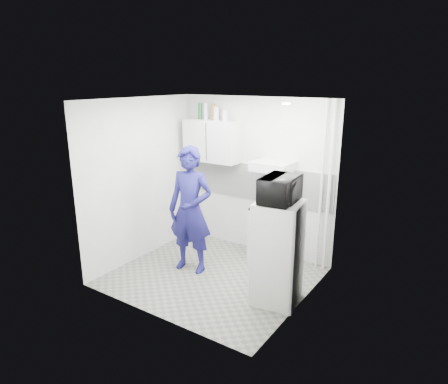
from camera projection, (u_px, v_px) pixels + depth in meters
The scene contains 22 objects.
floor at pixel (213, 276), 6.02m from camera, with size 2.80×2.80×0.00m, color slate.
ceiling at pixel (211, 100), 5.30m from camera, with size 2.80×2.80×0.00m, color white.
wall_back at pixel (255, 176), 6.66m from camera, with size 2.80×2.80×0.00m, color beige.
wall_left at pixel (141, 180), 6.41m from camera, with size 2.60×2.60×0.00m, color beige.
wall_right at pixel (304, 211), 4.91m from camera, with size 2.60×2.60×0.00m, color beige.
person at pixel (190, 210), 5.99m from camera, with size 0.70×0.46×1.93m, color #181657.
stove at pixel (270, 234), 6.47m from camera, with size 0.54×0.54×0.87m, color silver.
fridge at pixel (278, 253), 5.18m from camera, with size 0.57×0.57×1.38m, color silver.
stove_top at pixel (271, 208), 6.34m from camera, with size 0.52×0.52×0.03m, color black.
saucepan at pixel (269, 203), 6.39m from camera, with size 0.16×0.16×0.09m, color silver.
microwave at pixel (280, 189), 4.94m from camera, with size 0.40×0.59×0.33m, color black.
bottle_b at pixel (200, 111), 6.77m from camera, with size 0.07×0.07×0.27m, color #144C1E.
bottle_c at pixel (206, 111), 6.70m from camera, with size 0.07×0.07×0.27m, color #B2B7BC.
bottle_d at pixel (213, 112), 6.62m from camera, with size 0.06×0.06×0.28m, color brown.
canister_a at pixel (216, 113), 6.59m from camera, with size 0.09×0.09×0.22m, color #B2B7BC.
canister_b at pixel (225, 115), 6.51m from camera, with size 0.09×0.09×0.17m, color #B2B7BC.
upper_cabinet at pixel (212, 141), 6.77m from camera, with size 1.00×0.35×0.70m, color silver.
range_hood at pixel (273, 166), 6.15m from camera, with size 0.60×0.50×0.14m, color silver.
backsplash at pixel (255, 182), 6.68m from camera, with size 2.74×0.03×0.60m, color white.
pipe_a at pixel (329, 189), 5.90m from camera, with size 0.05×0.05×2.60m, color silver.
pipe_b at pixel (321, 187), 5.97m from camera, with size 0.04×0.04×2.60m, color silver.
ceiling_spot_fixture at pixel (286, 104), 4.94m from camera, with size 0.10×0.10×0.02m, color white.
Camera 1 is at (3.16, -4.43, 2.88)m, focal length 32.00 mm.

